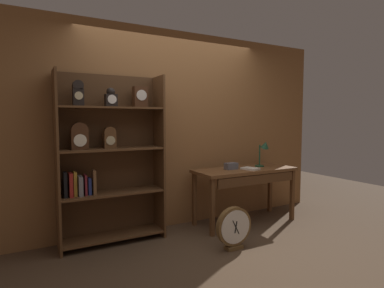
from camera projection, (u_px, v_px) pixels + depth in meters
name	position (u px, v px, depth m)	size (l,w,h in m)	color
ground_plane	(223.00, 258.00, 3.21)	(10.00, 10.00, 0.00)	#4C3826
back_wood_panel	(173.00, 129.00, 4.17)	(4.80, 0.05, 2.60)	brown
bookshelf	(108.00, 157.00, 3.58)	(1.19, 0.36, 1.96)	brown
workbench	(246.00, 175.00, 4.27)	(1.44, 0.56, 0.76)	brown
desk_lamp	(264.00, 149.00, 4.45)	(0.19, 0.19, 0.38)	#1E472D
toolbox_small	(231.00, 166.00, 4.22)	(0.17, 0.10, 0.09)	#595960
open_repair_manual	(250.00, 169.00, 4.20)	(0.16, 0.22, 0.03)	silver
round_clock_large	(234.00, 228.00, 3.42)	(0.43, 0.11, 0.47)	brown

